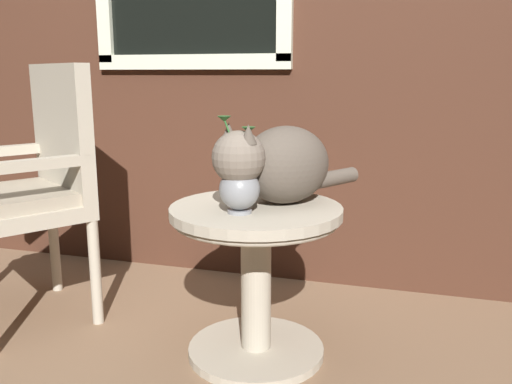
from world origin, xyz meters
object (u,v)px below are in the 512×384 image
at_px(pewter_vase_with_ivy, 239,185).
at_px(wicker_chair, 35,180).
at_px(cat, 279,164).
at_px(wicker_side_table, 256,257).

bearing_deg(pewter_vase_with_ivy, wicker_chair, 169.04).
distance_m(wicker_chair, cat, 1.02).
height_order(wicker_chair, cat, wicker_chair).
xyz_separation_m(cat, pewter_vase_with_ivy, (-0.09, -0.16, -0.05)).
distance_m(wicker_side_table, wicker_chair, 0.97).
height_order(wicker_side_table, cat, cat).
bearing_deg(wicker_side_table, wicker_chair, 175.36).
xyz_separation_m(wicker_side_table, cat, (0.07, 0.06, 0.32)).
bearing_deg(wicker_side_table, pewter_vase_with_ivy, -104.34).
bearing_deg(wicker_chair, cat, -1.06).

